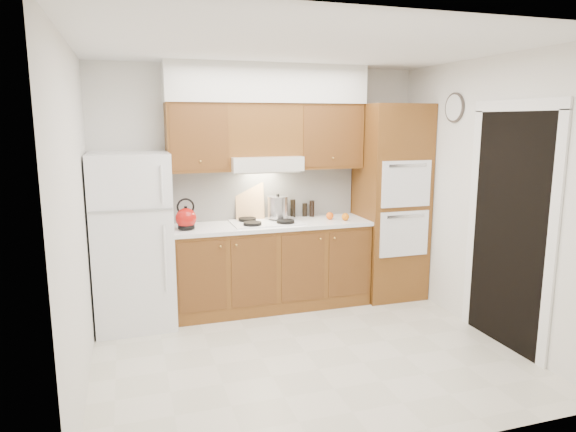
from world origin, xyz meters
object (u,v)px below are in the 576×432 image
object	(u,v)px
kettle	(186,218)
stock_pot	(278,207)
fridge	(133,240)
oven_cabinet	(390,202)

from	to	relation	value
kettle	stock_pot	distance (m)	1.03
kettle	stock_pot	xyz separation A→B (m)	(1.01, 0.18, 0.03)
fridge	oven_cabinet	size ratio (longest dim) A/B	0.78
kettle	oven_cabinet	bearing A→B (deg)	-15.33
fridge	oven_cabinet	bearing A→B (deg)	0.70
fridge	stock_pot	size ratio (longest dim) A/B	7.48
fridge	kettle	bearing A→B (deg)	-1.77
oven_cabinet	stock_pot	xyz separation A→B (m)	(-1.31, 0.12, -0.02)
kettle	stock_pot	world-z (taller)	stock_pot
fridge	oven_cabinet	distance (m)	2.86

